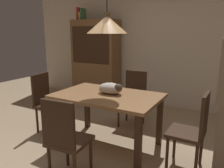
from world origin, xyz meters
The scene contains 13 objects.
ground centered at (0.00, 0.00, 0.00)m, with size 10.00×10.00×0.00m, color tan.
back_wall centered at (0.00, 2.65, 1.45)m, with size 6.40×0.10×2.90m, color beige.
dining_table centered at (0.07, 0.46, 0.65)m, with size 1.40×0.90×0.75m.
chair_right_side centered at (1.19, 0.46, 0.51)m, with size 0.41×0.41×0.93m.
chair_near_front centered at (0.07, -0.42, 0.51)m, with size 0.43×0.43×0.93m.
chair_left_side centered at (-1.06, 0.45, 0.51)m, with size 0.44×0.44×0.93m.
chair_far_back centered at (0.07, 1.34, 0.51)m, with size 0.40×0.40×0.93m.
cat_sleeping centered at (0.09, 0.52, 0.83)m, with size 0.39×0.23×0.16m.
pendant_lamp centered at (0.07, 0.46, 1.66)m, with size 0.52×0.52×1.30m.
hutch_bookcase centered at (-1.33, 2.32, 0.89)m, with size 1.12×0.45×1.85m.
book_red_tall centered at (-1.76, 2.32, 1.99)m, with size 0.04×0.22×0.28m, color #B73833.
book_yellow_short centered at (-1.70, 2.32, 1.94)m, with size 0.04×0.20×0.18m, color gold.
book_green_slim centered at (-1.65, 2.32, 1.98)m, with size 0.03×0.20×0.26m, color #427A4C.
Camera 1 is at (1.52, -2.03, 1.56)m, focal length 35.63 mm.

